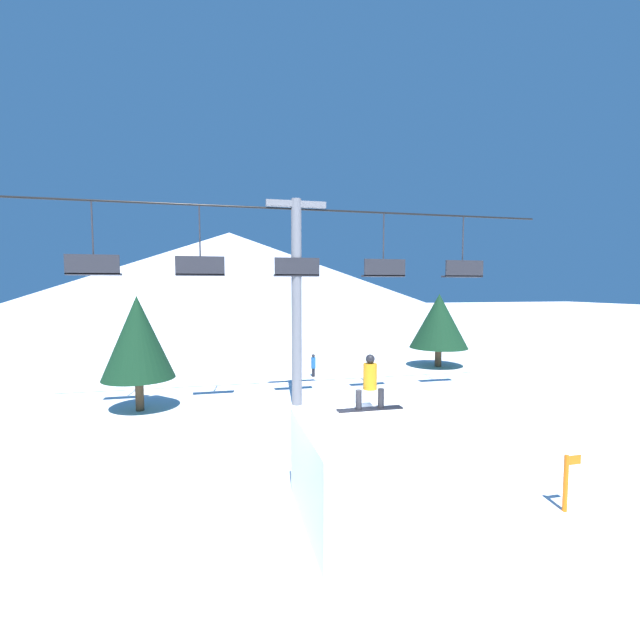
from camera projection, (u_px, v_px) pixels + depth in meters
ground_plane at (328, 510)px, 9.23m from camera, size 220.00×220.00×0.00m
mountain_ridge at (230, 272)px, 82.71m from camera, size 85.28×85.28×15.22m
snow_ramp at (372, 472)px, 8.81m from camera, size 2.84×3.24×2.01m
snowboarder at (370, 383)px, 9.76m from camera, size 1.55×0.31×1.28m
chairlift at (297, 281)px, 17.12m from camera, size 21.83×0.44×8.30m
pine_tree_near at (138, 338)px, 16.47m from camera, size 2.72×2.72×4.49m
pine_tree_far at (439, 321)px, 25.66m from camera, size 3.46×3.46×4.41m
trail_marker at (566, 481)px, 9.15m from camera, size 0.41×0.10×1.24m
distant_skier at (313, 364)px, 22.94m from camera, size 0.24×0.24×1.23m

